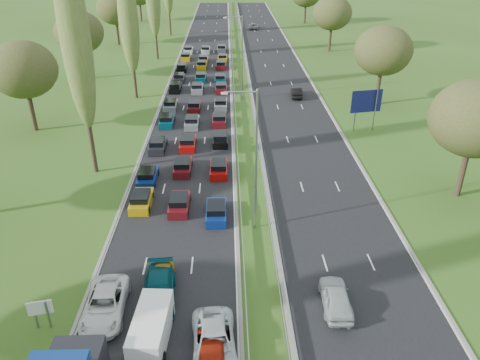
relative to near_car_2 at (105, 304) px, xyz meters
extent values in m
plane|color=#375119|center=(10.27, 46.88, -0.79)|extent=(260.00, 260.00, 0.00)
cube|color=black|center=(3.52, 49.38, -0.79)|extent=(10.50, 215.00, 0.04)
cube|color=black|center=(17.02, 49.38, -0.79)|extent=(10.50, 215.00, 0.04)
cube|color=gray|center=(9.12, 49.38, -0.24)|extent=(0.06, 215.00, 0.32)
cube|color=gray|center=(11.42, 49.38, -0.24)|extent=(0.06, 215.00, 0.32)
cylinder|color=gray|center=(10.27, 9.88, 5.21)|extent=(0.18, 0.18, 12.00)
cylinder|color=gray|center=(10.27, 44.88, 5.21)|extent=(0.18, 0.18, 12.00)
cylinder|color=gray|center=(10.27, 79.88, 5.21)|extent=(0.18, 0.18, 12.00)
cylinder|color=#2D2116|center=(-5.73, 20.88, 3.17)|extent=(0.44, 0.44, 7.92)
ellipsoid|color=#4A652B|center=(-5.73, 20.88, 12.85)|extent=(2.80, 2.80, 17.60)
cylinder|color=#2D2116|center=(-5.73, 45.88, 2.45)|extent=(0.44, 0.44, 6.48)
ellipsoid|color=#4A652B|center=(-5.73, 45.88, 10.37)|extent=(2.80, 2.80, 14.40)
cylinder|color=#2D2116|center=(-5.73, 70.88, 2.81)|extent=(0.44, 0.44, 7.20)
cylinder|color=#2D2116|center=(-5.73, 95.88, 3.17)|extent=(0.44, 0.44, 7.92)
cylinder|color=#2D2116|center=(-16.23, 32.88, 1.63)|extent=(0.56, 0.56, 4.84)
ellipsoid|color=#38471E|center=(-16.23, 32.88, 6.91)|extent=(8.00, 8.00, 6.80)
cylinder|color=#2D2116|center=(-16.23, 56.88, 1.63)|extent=(0.56, 0.56, 4.84)
ellipsoid|color=#38471E|center=(-16.23, 56.88, 6.91)|extent=(8.00, 8.00, 6.80)
cylinder|color=#2D2116|center=(-16.23, 84.88, 1.63)|extent=(0.56, 0.56, 4.84)
ellipsoid|color=#38471E|center=(-16.23, 84.88, 6.91)|extent=(8.00, 8.00, 6.80)
cylinder|color=#2D2116|center=(-16.23, 116.88, 1.63)|extent=(0.56, 0.56, 4.84)
cylinder|color=#2D2116|center=(29.77, 14.88, 1.63)|extent=(0.56, 0.56, 4.84)
ellipsoid|color=#38471E|center=(29.77, 14.88, 6.91)|extent=(8.00, 8.00, 6.80)
cylinder|color=#2D2116|center=(29.77, 41.88, 1.63)|extent=(0.56, 0.56, 4.84)
ellipsoid|color=#38471E|center=(29.77, 41.88, 6.91)|extent=(8.00, 8.00, 6.80)
cylinder|color=#2D2116|center=(29.77, 76.88, 1.63)|extent=(0.56, 0.56, 4.84)
ellipsoid|color=#38471E|center=(29.77, 76.88, 6.91)|extent=(8.00, 8.00, 6.80)
cylinder|color=#2D2116|center=(29.77, 111.88, 1.63)|extent=(0.56, 0.56, 4.84)
cube|color=#BF990C|center=(0.15, 13.75, -0.35)|extent=(1.75, 4.00, 0.80)
cube|color=navy|center=(0.02, 18.45, -0.35)|extent=(1.75, 4.00, 0.80)
cube|color=black|center=(0.04, 26.27, -0.35)|extent=(1.75, 4.00, 0.80)
cube|color=#053F4C|center=(0.20, 34.31, -0.35)|extent=(1.75, 4.00, 0.80)
cube|color=slate|center=(0.02, 40.52, -0.35)|extent=(1.75, 4.00, 0.80)
cube|color=black|center=(-0.14, 49.13, -0.35)|extent=(1.75, 4.00, 0.80)
cube|color=black|center=(0.01, 54.63, -0.35)|extent=(1.75, 4.00, 0.80)
cube|color=black|center=(-0.11, 61.33, -0.35)|extent=(1.75, 4.00, 0.80)
cube|color=#BF990C|center=(-0.05, 69.85, -0.35)|extent=(1.75, 4.00, 0.80)
cube|color=silver|center=(0.05, 76.14, -0.35)|extent=(1.75, 4.00, 0.80)
cube|color=#590F14|center=(3.64, 13.08, -0.35)|extent=(1.75, 4.00, 0.80)
cube|color=#590F14|center=(3.35, 20.64, -0.35)|extent=(1.75, 4.00, 0.80)
cube|color=#A50C0A|center=(3.42, 26.84, -0.35)|extent=(1.75, 4.00, 0.80)
cube|color=slate|center=(3.46, 33.65, -0.35)|extent=(1.75, 4.00, 0.80)
cube|color=#590F14|center=(3.38, 39.95, -0.35)|extent=(1.75, 4.00, 0.80)
cube|color=slate|center=(3.36, 48.61, -0.35)|extent=(1.75, 4.00, 0.80)
cube|color=#053F4C|center=(3.63, 54.95, -0.35)|extent=(1.75, 4.00, 0.80)
cube|color=#BF990C|center=(3.41, 63.38, -0.35)|extent=(1.75, 4.00, 0.80)
cube|color=#BF990C|center=(3.51, 67.73, -0.35)|extent=(1.75, 4.00, 0.80)
cube|color=silver|center=(3.62, 76.15, -0.35)|extent=(1.75, 4.00, 0.80)
cube|color=navy|center=(6.97, 11.61, -0.35)|extent=(1.75, 4.00, 0.80)
cube|color=#A50C0A|center=(7.08, 20.11, -0.35)|extent=(1.75, 4.00, 0.80)
cube|color=black|center=(7.17, 27.94, -0.35)|extent=(1.75, 4.00, 0.80)
cube|color=#590F14|center=(6.97, 34.52, -0.35)|extent=(1.75, 4.00, 0.80)
cube|color=#B2B7BC|center=(7.10, 40.84, -0.35)|extent=(1.75, 4.00, 0.80)
cube|color=#590F14|center=(7.09, 48.60, -0.35)|extent=(1.75, 4.00, 0.80)
cube|color=#053F4C|center=(6.89, 53.91, -0.35)|extent=(1.75, 4.00, 0.80)
cube|color=#590F14|center=(6.91, 63.21, -0.35)|extent=(1.75, 4.00, 0.80)
cube|color=#BF990C|center=(7.19, 68.66, -0.35)|extent=(1.75, 4.00, 0.80)
cube|color=slate|center=(6.93, 77.35, -0.35)|extent=(1.75, 4.00, 0.80)
imported|color=white|center=(0.00, 0.00, 0.00)|extent=(2.78, 5.65, 1.54)
imported|color=#05424E|center=(3.31, 1.24, 0.00)|extent=(2.57, 5.49, 1.55)
imported|color=#BB8D0C|center=(3.40, 2.58, -0.10)|extent=(1.84, 4.03, 1.34)
imported|color=silver|center=(7.12, -3.38, 0.00)|extent=(2.94, 5.71, 1.54)
imported|color=#B0B7BA|center=(15.06, 0.23, 0.00)|extent=(2.00, 4.60, 1.54)
imported|color=black|center=(18.57, 45.60, -0.04)|extent=(1.85, 4.56, 1.47)
imported|color=gray|center=(15.10, 103.81, -0.06)|extent=(2.51, 5.18, 1.42)
cube|color=white|center=(3.35, -2.43, 0.25)|extent=(1.95, 4.86, 1.95)
cube|color=black|center=(3.35, -0.29, 0.15)|extent=(1.90, 0.78, 1.56)
cylinder|color=black|center=(2.52, -0.87, -0.44)|extent=(0.24, 0.66, 0.66)
cylinder|color=black|center=(4.17, -3.98, -0.44)|extent=(0.24, 0.66, 0.66)
cylinder|color=gray|center=(-4.03, -1.08, 0.26)|extent=(0.16, 0.16, 2.10)
cylinder|color=gray|center=(-3.23, -1.08, 0.26)|extent=(0.16, 0.16, 2.10)
cube|color=silver|center=(-3.63, -1.08, 0.81)|extent=(1.49, 0.40, 1.00)
cylinder|color=gray|center=(23.97, 31.68, 1.81)|extent=(0.16, 0.16, 5.20)
cylinder|color=gray|center=(26.37, 31.68, 1.81)|extent=(0.16, 0.16, 5.20)
cube|color=navy|center=(25.17, 31.68, 3.01)|extent=(3.94, 0.87, 2.80)
camera|label=1|loc=(8.10, -23.18, 21.14)|focal=35.00mm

